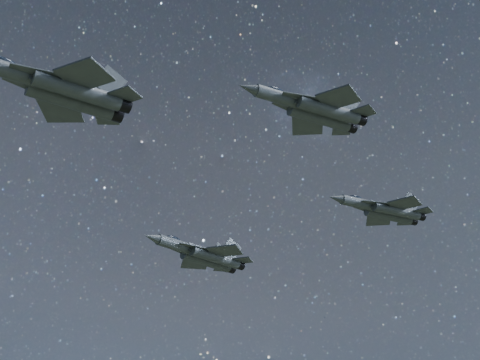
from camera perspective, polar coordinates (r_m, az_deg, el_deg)
name	(u,v)px	position (r m, az deg, el deg)	size (l,w,h in m)	color
jet_lead	(60,89)	(71.12, -15.10, 7.52)	(19.28, 13.37, 4.84)	#353D43
jet_left	(203,255)	(99.17, -3.16, -6.39)	(18.16, 12.13, 4.60)	#353D43
jet_right	(314,109)	(70.25, 6.34, 6.03)	(15.24, 10.74, 3.85)	#353D43
jet_slot	(385,210)	(91.11, 12.27, -2.52)	(14.97, 10.62, 3.80)	#353D43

